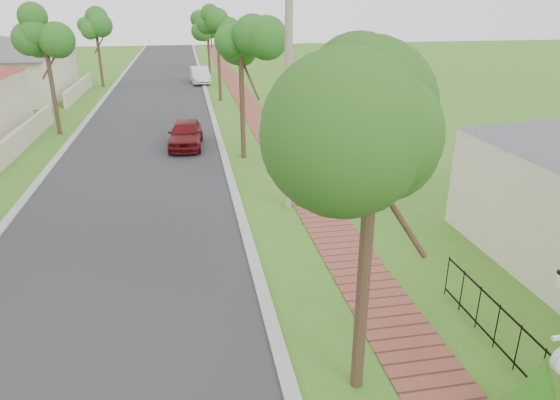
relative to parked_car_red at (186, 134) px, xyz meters
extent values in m
cube|color=#28282B|center=(-2.01, 1.78, -0.64)|extent=(7.00, 120.00, 0.02)
cube|color=#9E9E99|center=(1.64, 1.78, -0.64)|extent=(0.30, 120.00, 0.10)
cube|color=#9E9E99|center=(-5.66, 1.78, -0.64)|extent=(0.30, 120.00, 0.10)
cube|color=brown|center=(4.24, 1.78, -0.64)|extent=(1.50, 120.00, 0.03)
cylinder|color=black|center=(5.89, -17.55, -0.14)|extent=(0.02, 0.02, 1.00)
cylinder|color=black|center=(5.89, -16.88, -0.14)|extent=(0.02, 0.02, 1.00)
cylinder|color=black|center=(5.89, -16.22, -0.14)|extent=(0.02, 0.02, 1.00)
cylinder|color=black|center=(5.89, -15.55, -0.14)|extent=(0.02, 0.02, 1.00)
cylinder|color=black|center=(5.89, -14.88, -0.14)|extent=(0.02, 0.02, 1.00)
cylinder|color=black|center=(5.89, -14.22, -0.14)|extent=(0.02, 0.02, 1.00)
cylinder|color=#382619|center=(2.49, -2.22, 1.63)|extent=(0.22, 0.22, 4.55)
sphere|color=#1A4B14|center=(2.49, -2.22, 4.04)|extent=(1.70, 1.70, 1.70)
cylinder|color=#382619|center=(2.49, 11.78, 1.81)|extent=(0.22, 0.22, 4.90)
sphere|color=#1A4B14|center=(2.49, 11.78, 4.40)|extent=(1.70, 1.70, 1.70)
cylinder|color=#382619|center=(2.49, 25.78, 1.46)|extent=(0.22, 0.22, 4.20)
sphere|color=#1A4B14|center=(2.49, 25.78, 3.68)|extent=(1.70, 1.70, 1.70)
cylinder|color=#382619|center=(-6.51, 3.78, 1.81)|extent=(0.22, 0.22, 4.90)
sphere|color=#1A4B14|center=(-6.51, 3.78, 4.40)|extent=(1.70, 1.70, 1.70)
cylinder|color=#382619|center=(-6.51, 19.78, 1.63)|extent=(0.22, 0.22, 4.55)
sphere|color=#1A4B14|center=(-6.51, 19.78, 4.04)|extent=(1.70, 1.70, 1.70)
cone|color=#1D6313|center=(5.44, -18.05, 0.15)|extent=(0.76, 0.76, 1.02)
cube|color=#BFB299|center=(-7.61, 1.78, -0.14)|extent=(0.25, 10.00, 1.00)
cube|color=#BFB299|center=(-7.61, 15.78, -0.14)|extent=(0.25, 10.00, 1.00)
imported|color=#5B0D11|center=(0.00, 0.00, 0.00)|extent=(1.77, 3.86, 1.28)
imported|color=silver|center=(1.39, 20.16, 0.04)|extent=(1.69, 4.23, 1.37)
cylinder|color=#382619|center=(2.86, -16.72, 1.66)|extent=(0.22, 0.22, 4.59)
sphere|color=#2B5A1A|center=(2.86, -16.72, 4.08)|extent=(2.29, 2.29, 2.29)
cylinder|color=gray|center=(3.29, -8.22, 3.15)|extent=(0.24, 0.24, 7.58)
camera|label=1|loc=(0.19, -23.51, 5.81)|focal=32.00mm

